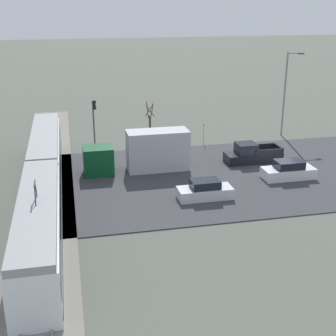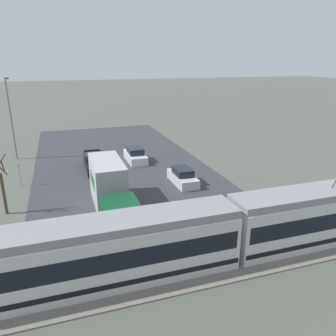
% 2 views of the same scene
% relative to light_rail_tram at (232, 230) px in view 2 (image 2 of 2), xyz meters
% --- Properties ---
extents(ground_plane, '(320.00, 320.00, 0.00)m').
position_rel_light_rail_tram_xyz_m(ground_plane, '(2.97, -20.69, -1.80)').
color(ground_plane, '#565B51').
extents(road_surface, '(18.13, 41.05, 0.08)m').
position_rel_light_rail_tram_xyz_m(road_surface, '(2.97, -20.69, -1.76)').
color(road_surface, '#38383D').
rests_on(road_surface, ground).
extents(rail_bed, '(57.14, 4.40, 0.22)m').
position_rel_light_rail_tram_xyz_m(rail_bed, '(2.97, -0.00, -1.75)').
color(rail_bed, gray).
rests_on(rail_bed, ground).
extents(light_rail_tram, '(30.36, 2.57, 4.67)m').
position_rel_light_rail_tram_xyz_m(light_rail_tram, '(0.00, 0.00, 0.00)').
color(light_rail_tram, white).
rests_on(light_rail_tram, ground).
extents(box_truck, '(2.36, 9.48, 3.64)m').
position_rel_light_rail_tram_xyz_m(box_truck, '(5.75, -8.62, -0.04)').
color(box_truck, '#0C4723').
rests_on(box_truck, ground).
extents(pickup_truck, '(2.01, 5.40, 1.90)m').
position_rel_light_rail_tram_xyz_m(pickup_truck, '(5.80, -19.12, -1.00)').
color(pickup_truck, black).
rests_on(pickup_truck, ground).
extents(sedan_car_0, '(1.74, 4.28, 1.50)m').
position_rel_light_rail_tram_xyz_m(sedan_car_0, '(-1.59, -12.23, -1.10)').
color(sedan_car_0, silver).
rests_on(sedan_car_0, ground).
extents(sedan_car_1, '(1.89, 4.55, 1.60)m').
position_rel_light_rail_tram_xyz_m(sedan_car_1, '(1.05, -20.58, -1.06)').
color(sedan_car_1, silver).
rests_on(sedan_car_1, ground).
extents(street_tree, '(1.11, 0.92, 4.69)m').
position_rel_light_rail_tram_xyz_m(street_tree, '(13.46, -10.62, 0.34)').
color(street_tree, brown).
rests_on(street_tree, ground).
extents(street_lamp_near_crossing, '(0.36, 1.95, 9.38)m').
position_rel_light_rail_tram_xyz_m(street_lamp_near_crossing, '(14.18, -26.31, 3.53)').
color(street_lamp_near_crossing, gray).
rests_on(street_lamp_near_crossing, ground).
extents(no_parking_sign, '(0.32, 0.08, 2.32)m').
position_rel_light_rail_tram_xyz_m(no_parking_sign, '(12.90, -16.39, -0.39)').
color(no_parking_sign, gray).
rests_on(no_parking_sign, ground).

